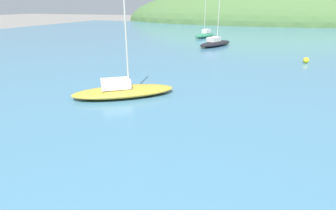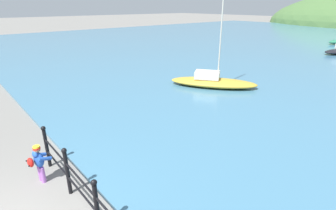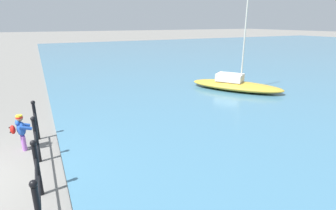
# 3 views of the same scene
# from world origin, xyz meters

# --- Properties ---
(iron_railing) EXTENTS (4.52, 0.12, 1.21)m
(iron_railing) POSITION_xyz_m (0.31, 1.50, 0.64)
(iron_railing) COLOR black
(iron_railing) RESTS_ON ground
(child_in_coat) EXTENTS (0.42, 0.55, 1.00)m
(child_in_coat) POSITION_xyz_m (-1.32, 1.12, 0.61)
(child_in_coat) COLOR #AD66C6
(child_in_coat) RESTS_ON ground
(boat_far_left) EXTENTS (4.57, 3.84, 5.37)m
(boat_far_left) POSITION_xyz_m (-3.71, 10.46, 0.37)
(boat_far_left) COLOR gold
(boat_far_left) RESTS_ON water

